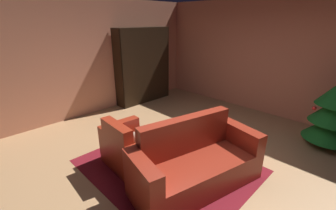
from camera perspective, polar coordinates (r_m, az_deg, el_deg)
ground_plane at (r=3.90m, az=5.03°, el=-14.31°), size 7.59×7.59×0.00m
wall_back at (r=6.00m, az=25.37°, el=10.39°), size 6.45×0.06×2.72m
wall_left at (r=5.84m, az=-19.57°, el=10.94°), size 0.06×6.26×2.72m
area_rug at (r=3.82m, az=-0.02°, el=-14.98°), size 2.55×2.16×0.01m
bookshelf_unit at (r=6.52m, az=-5.46°, el=9.78°), size 0.39×1.64×2.04m
armchair_red at (r=3.70m, az=-8.98°, el=-11.10°), size 1.05×0.77×0.83m
couch_red at (r=3.31m, az=6.85°, el=-14.61°), size 1.15×1.98×0.96m
coffee_table at (r=3.66m, az=-1.74°, el=-9.66°), size 0.76×0.76×0.42m
book_stack_on_table at (r=3.56m, az=-1.99°, el=-8.63°), size 0.22×0.19×0.13m
bottle_on_table at (r=3.47m, az=0.89°, el=-8.53°), size 0.06×0.06×0.30m
decorated_tree at (r=5.04m, az=36.19°, el=-1.76°), size 0.87×0.87×1.26m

